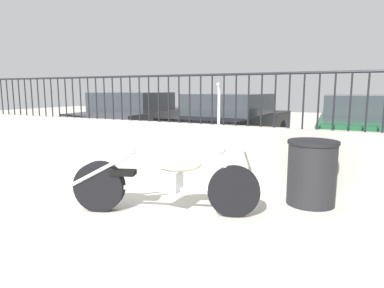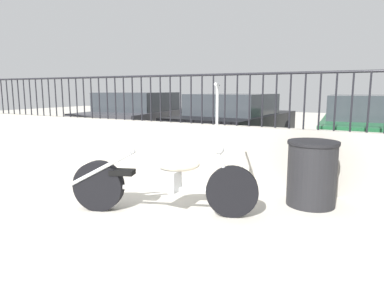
{
  "view_description": "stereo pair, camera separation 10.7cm",
  "coord_description": "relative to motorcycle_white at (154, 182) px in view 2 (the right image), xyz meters",
  "views": [
    {
      "loc": [
        2.98,
        -2.72,
        1.43
      ],
      "look_at": [
        0.88,
        1.39,
        0.7
      ],
      "focal_mm": 32.0,
      "sensor_mm": 36.0,
      "label": 1
    },
    {
      "loc": [
        3.07,
        -2.67,
        1.43
      ],
      "look_at": [
        0.88,
        1.39,
        0.7
      ],
      "focal_mm": 32.0,
      "sensor_mm": 36.0,
      "label": 2
    }
  ],
  "objects": [
    {
      "name": "ground_plane",
      "position": [
        -0.85,
        -0.51,
        -0.38
      ],
      "size": [
        40.0,
        40.0,
        0.0
      ],
      "primitive_type": "plane",
      "color": "#B7B2A5"
    },
    {
      "name": "motorcycle_white",
      "position": [
        0.0,
        0.0,
        0.0
      ],
      "size": [
        2.14,
        0.93,
        1.51
      ],
      "rotation": [
        0.0,
        0.0,
        0.35
      ],
      "color": "black",
      "rests_on": "ground_plane"
    },
    {
      "name": "low_wall",
      "position": [
        -0.85,
        1.74,
        0.07
      ],
      "size": [
        9.74,
        0.18,
        0.89
      ],
      "color": "#9E998E",
      "rests_on": "ground_plane"
    },
    {
      "name": "fence_railing",
      "position": [
        -0.85,
        1.74,
        1.05
      ],
      "size": [
        9.74,
        0.04,
        0.8
      ],
      "color": "black",
      "rests_on": "low_wall"
    },
    {
      "name": "car_dark_grey",
      "position": [
        -3.79,
        4.83,
        0.31
      ],
      "size": [
        2.36,
        4.38,
        1.36
      ],
      "rotation": [
        0.0,
        0.0,
        1.68
      ],
      "color": "black",
      "rests_on": "ground_plane"
    },
    {
      "name": "car_black",
      "position": [
        -0.79,
        4.62,
        0.3
      ],
      "size": [
        2.03,
        4.09,
        1.34
      ],
      "rotation": [
        0.0,
        0.0,
        1.52
      ],
      "color": "black",
      "rests_on": "ground_plane"
    },
    {
      "name": "car_green",
      "position": [
        2.12,
        4.53,
        0.3
      ],
      "size": [
        2.09,
        4.54,
        1.33
      ],
      "rotation": [
        0.0,
        0.0,
        1.65
      ],
      "color": "black",
      "rests_on": "ground_plane"
    },
    {
      "name": "trash_bin",
      "position": [
        1.57,
        1.16,
        0.03
      ],
      "size": [
        0.62,
        0.62,
        0.81
      ],
      "color": "black",
      "rests_on": "ground_plane"
    }
  ]
}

